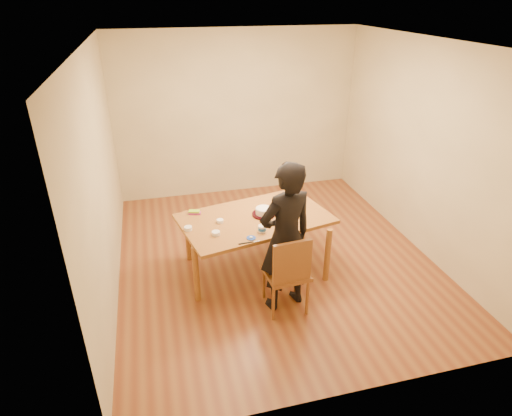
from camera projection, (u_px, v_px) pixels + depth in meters
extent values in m
cube|color=brown|center=(274.00, 257.00, 5.73)|extent=(4.00, 4.50, 0.00)
cube|color=silver|center=(279.00, 42.00, 4.50)|extent=(4.00, 4.50, 0.00)
cube|color=tan|center=(237.00, 115.00, 7.06)|extent=(4.00, 0.00, 2.70)
cube|color=tan|center=(101.00, 179.00, 4.68)|extent=(0.00, 4.50, 2.70)
cube|color=tan|center=(424.00, 149.00, 5.55)|extent=(0.00, 4.50, 2.70)
cube|color=brown|center=(255.00, 219.00, 5.16)|extent=(1.93, 1.39, 0.04)
cube|color=brown|center=(286.00, 273.00, 4.65)|extent=(0.48, 0.48, 0.04)
cylinder|color=#C80D41|center=(264.00, 214.00, 5.19)|extent=(0.28, 0.28, 0.02)
cylinder|color=white|center=(264.00, 211.00, 5.17)|extent=(0.20, 0.20, 0.06)
ellipsoid|color=white|center=(264.00, 208.00, 5.15)|extent=(0.19, 0.19, 0.03)
cylinder|color=white|center=(262.00, 229.00, 4.82)|extent=(0.09, 0.09, 0.08)
cylinder|color=#17379A|center=(251.00, 238.00, 4.71)|extent=(0.10, 0.10, 0.01)
ellipsoid|color=white|center=(251.00, 237.00, 4.70)|extent=(0.04, 0.04, 0.02)
cylinder|color=white|center=(216.00, 233.00, 4.76)|extent=(0.09, 0.09, 0.04)
cylinder|color=white|center=(220.00, 221.00, 5.02)|extent=(0.08, 0.08, 0.04)
cylinder|color=white|center=(188.00, 228.00, 4.86)|extent=(0.09, 0.09, 0.04)
cube|color=#C02D72|center=(195.00, 213.00, 5.22)|extent=(0.15, 0.10, 0.02)
cube|color=green|center=(194.00, 211.00, 5.21)|extent=(0.15, 0.10, 0.02)
cube|color=black|center=(246.00, 243.00, 4.61)|extent=(0.17, 0.03, 0.01)
imported|color=black|center=(286.00, 238.00, 4.50)|extent=(0.71, 0.56, 1.72)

